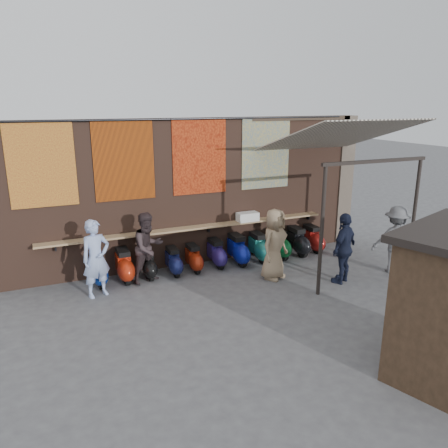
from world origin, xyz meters
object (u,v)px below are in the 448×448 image
scooter_stool_3 (173,261)px  diner_left (96,258)px  shopper_grey (395,240)px  diner_right (148,248)px  scooter_stool_6 (238,250)px  scooter_stool_4 (194,258)px  scooter_stool_8 (278,244)px  scooter_stool_5 (216,253)px  shopper_tan (274,244)px  scooter_stool_7 (259,247)px  scooter_stool_1 (124,266)px  shopper_navy (344,248)px  scooter_stool_0 (99,270)px  scooter_stool_9 (297,241)px  scooter_stool_10 (313,239)px  shelf_box (248,217)px  scooter_stool_2 (148,265)px

scooter_stool_3 → diner_left: diner_left is taller
shopper_grey → diner_left: bearing=17.3°
diner_left → diner_right: bearing=-2.5°
scooter_stool_6 → shopper_grey: shopper_grey is taller
scooter_stool_4 → scooter_stool_8: scooter_stool_8 is taller
scooter_stool_5 → shopper_tan: size_ratio=0.44×
diner_left → shopper_grey: (7.46, -1.61, -0.02)m
scooter_stool_7 → scooter_stool_8: scooter_stool_8 is taller
scooter_stool_3 → scooter_stool_6: bearing=0.2°
scooter_stool_6 → scooter_stool_8: (1.31, 0.00, -0.00)m
scooter_stool_1 → scooter_stool_8: bearing=-0.6°
scooter_stool_6 → shopper_navy: bearing=-49.3°
scooter_stool_0 → scooter_stool_6: size_ratio=0.92×
scooter_stool_8 → shopper_navy: bearing=-75.4°
scooter_stool_9 → scooter_stool_10: bearing=8.2°
scooter_stool_5 → shopper_tan: (1.04, -1.35, 0.54)m
scooter_stool_7 → scooter_stool_10: bearing=2.9°
scooter_stool_7 → diner_left: diner_left is taller
scooter_stool_4 → scooter_stool_5: 0.69m
scooter_stool_1 → scooter_stool_6: (3.15, -0.05, 0.01)m
shelf_box → shopper_navy: (1.42, -2.53, -0.35)m
scooter_stool_4 → scooter_stool_5: scooter_stool_5 is taller
scooter_stool_6 → diner_right: (-2.57, -0.22, 0.48)m
scooter_stool_8 → diner_left: bearing=-173.8°
diner_right → shopper_grey: (6.15, -1.95, 0.00)m
scooter_stool_0 → scooter_stool_10: size_ratio=0.98×
scooter_stool_1 → shopper_grey: size_ratio=0.48×
scooter_stool_5 → diner_right: 2.04m
scooter_stool_2 → shopper_navy: shopper_navy is taller
shelf_box → scooter_stool_2: 3.15m
shelf_box → diner_right: size_ratio=0.34×
scooter_stool_3 → shopper_grey: size_ratio=0.42×
shelf_box → scooter_stool_2: (-3.00, -0.31, -0.89)m
scooter_stool_2 → scooter_stool_7: 3.20m
scooter_stool_5 → shopper_grey: size_ratio=0.45×
scooter_stool_3 → scooter_stool_4: size_ratio=1.00×
scooter_stool_4 → diner_right: (-1.27, -0.23, 0.54)m
diner_right → shopper_tan: size_ratio=0.98×
scooter_stool_2 → shopper_tan: 3.29m
shelf_box → diner_left: diner_left is taller
shelf_box → shopper_tan: (-0.04, -1.61, -0.33)m
scooter_stool_0 → diner_left: bearing=-99.5°
scooter_stool_2 → scooter_stool_6: (2.54, -0.03, 0.07)m
scooter_stool_2 → shopper_grey: bearing=-19.7°
diner_right → shopper_tan: (2.99, -1.05, 0.02)m
scooter_stool_2 → scooter_stool_8: 3.86m
shopper_navy → diner_left: bearing=-42.1°
shelf_box → diner_left: 4.44m
shelf_box → scooter_stool_1: size_ratio=0.70×
scooter_stool_5 → scooter_stool_7: bearing=-3.7°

